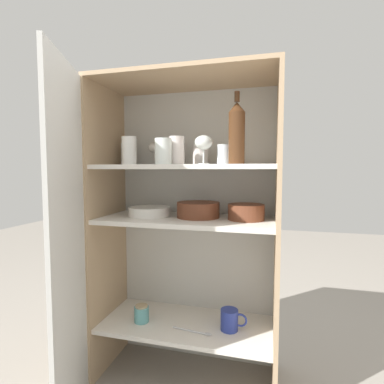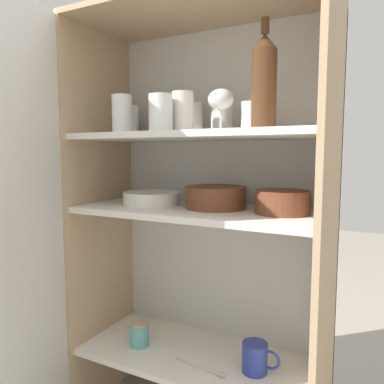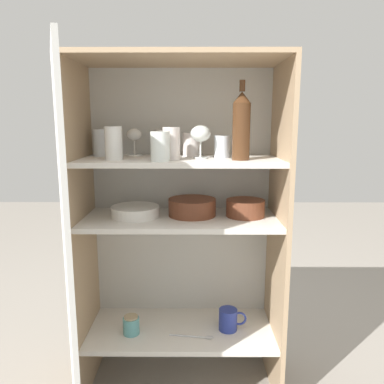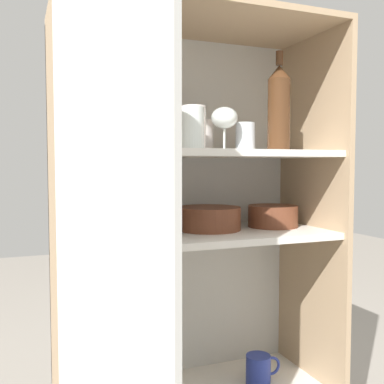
{
  "view_description": "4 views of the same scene",
  "coord_description": "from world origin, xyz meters",
  "views": [
    {
      "loc": [
        0.38,
        -1.16,
        1.0
      ],
      "look_at": [
        0.01,
        0.23,
        0.89
      ],
      "focal_mm": 28.0,
      "sensor_mm": 36.0,
      "label": 1
    },
    {
      "loc": [
        0.55,
        -0.92,
        0.96
      ],
      "look_at": [
        -0.02,
        0.18,
        0.83
      ],
      "focal_mm": 35.0,
      "sensor_mm": 36.0,
      "label": 2
    },
    {
      "loc": [
        0.06,
        -1.34,
        1.17
      ],
      "look_at": [
        0.05,
        0.16,
        0.89
      ],
      "focal_mm": 35.0,
      "sensor_mm": 36.0,
      "label": 3
    },
    {
      "loc": [
        -0.51,
        -1.08,
        0.98
      ],
      "look_at": [
        -0.01,
        0.2,
        0.9
      ],
      "focal_mm": 42.0,
      "sensor_mm": 36.0,
      "label": 4
    }
  ],
  "objects": [
    {
      "name": "tumbler_glass_4",
      "position": [
        0.05,
        0.26,
        1.07
      ],
      "size": [
        0.08,
        0.08,
        0.1
      ],
      "color": "silver",
      "rests_on": "shelf_board_upper"
    },
    {
      "name": "plate_stack_white",
      "position": [
        -0.19,
        0.19,
        0.8
      ],
      "size": [
        0.2,
        0.2,
        0.04
      ],
      "color": "white",
      "rests_on": "shelf_board_middle"
    },
    {
      "name": "cupboard_back_panel",
      "position": [
        0.0,
        0.36,
        0.7
      ],
      "size": [
        0.84,
        0.02,
        1.4
      ],
      "primitive_type": "cube",
      "color": "silver",
      "rests_on": "ground_plane"
    },
    {
      "name": "cupboard_door",
      "position": [
        -0.35,
        -0.21,
        0.7
      ],
      "size": [
        0.16,
        0.4,
        1.4
      ],
      "color": "silver",
      "rests_on": "ground_plane"
    },
    {
      "name": "coffee_mug_primary",
      "position": [
        0.21,
        0.17,
        0.32
      ],
      "size": [
        0.12,
        0.08,
        0.1
      ],
      "color": "#283893",
      "rests_on": "shelf_board_lower"
    },
    {
      "name": "wine_glass_0",
      "position": [
        -0.2,
        0.29,
        1.11
      ],
      "size": [
        0.07,
        0.07,
        0.12
      ],
      "color": "white",
      "rests_on": "shelf_board_upper"
    },
    {
      "name": "shelf_board_middle",
      "position": [
        0.0,
        0.18,
        0.77
      ],
      "size": [
        0.8,
        0.35,
        0.02
      ],
      "primitive_type": "cube",
      "color": "silver"
    },
    {
      "name": "tumbler_glass_0",
      "position": [
        -0.07,
        0.06,
        1.08
      ],
      "size": [
        0.07,
        0.07,
        0.11
      ],
      "color": "white",
      "rests_on": "shelf_board_upper"
    },
    {
      "name": "tumbler_glass_5",
      "position": [
        -0.08,
        0.3,
        1.08
      ],
      "size": [
        0.07,
        0.07,
        0.11
      ],
      "color": "silver",
      "rests_on": "shelf_board_upper"
    },
    {
      "name": "tumbler_glass_3",
      "position": [
        0.17,
        0.2,
        1.07
      ],
      "size": [
        0.06,
        0.06,
        0.09
      ],
      "color": "white",
      "rests_on": "shelf_board_upper"
    },
    {
      "name": "mixing_bowl_large",
      "position": [
        0.05,
        0.21,
        0.81
      ],
      "size": [
        0.2,
        0.2,
        0.07
      ],
      "color": "brown",
      "rests_on": "shelf_board_middle"
    },
    {
      "name": "cupboard_top_panel",
      "position": [
        0.0,
        0.18,
        1.41
      ],
      "size": [
        0.84,
        0.39,
        0.02
      ],
      "primitive_type": "cube",
      "color": "tan",
      "rests_on": "cupboard_side_left"
    },
    {
      "name": "tumbler_glass_2",
      "position": [
        -0.25,
        0.11,
        1.09
      ],
      "size": [
        0.07,
        0.07,
        0.13
      ],
      "color": "white",
      "rests_on": "shelf_board_upper"
    },
    {
      "name": "wine_bottle",
      "position": [
        0.24,
        0.11,
        1.15
      ],
      "size": [
        0.07,
        0.07,
        0.3
      ],
      "color": "#4C2D19",
      "rests_on": "shelf_board_upper"
    },
    {
      "name": "tumbler_glass_1",
      "position": [
        -0.03,
        0.13,
        1.09
      ],
      "size": [
        0.07,
        0.07,
        0.13
      ],
      "color": "silver",
      "rests_on": "shelf_board_upper"
    },
    {
      "name": "tumbler_glass_6",
      "position": [
        -0.34,
        0.27,
        1.08
      ],
      "size": [
        0.07,
        0.07,
        0.11
      ],
      "color": "white",
      "rests_on": "shelf_board_upper"
    },
    {
      "name": "serving_bowl_small",
      "position": [
        0.27,
        0.2,
        0.81
      ],
      "size": [
        0.16,
        0.16,
        0.07
      ],
      "color": "brown",
      "rests_on": "shelf_board_middle"
    },
    {
      "name": "wine_glass_1",
      "position": [
        0.08,
        0.17,
        1.12
      ],
      "size": [
        0.08,
        0.08,
        0.13
      ],
      "color": "white",
      "rests_on": "shelf_board_upper"
    },
    {
      "name": "cupboard_side_right",
      "position": [
        0.41,
        0.18,
        0.7
      ],
      "size": [
        0.02,
        0.39,
        1.4
      ],
      "primitive_type": "cube",
      "color": "tan",
      "rests_on": "ground_plane"
    },
    {
      "name": "cupboard_side_left",
      "position": [
        -0.41,
        0.18,
        0.7
      ],
      "size": [
        0.02,
        0.39,
        1.4
      ],
      "primitive_type": "cube",
      "color": "tan",
      "rests_on": "ground_plane"
    },
    {
      "name": "shelf_board_upper",
      "position": [
        0.0,
        0.18,
        1.01
      ],
      "size": [
        0.8,
        0.35,
        0.02
      ],
      "primitive_type": "cube",
      "color": "silver"
    }
  ]
}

